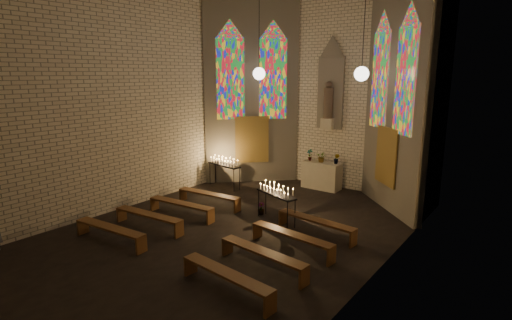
{
  "coord_description": "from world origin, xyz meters",
  "views": [
    {
      "loc": [
        6.69,
        -7.49,
        4.23
      ],
      "look_at": [
        0.01,
        1.38,
        1.8
      ],
      "focal_mm": 28.0,
      "sensor_mm": 36.0,
      "label": 1
    }
  ],
  "objects_px": {
    "aisle_flower_pot": "(261,209)",
    "votive_stand_left": "(224,163)",
    "altar": "(322,175)",
    "votive_stand_right": "(276,191)"
  },
  "relations": [
    {
      "from": "altar",
      "to": "votive_stand_right",
      "type": "relative_size",
      "value": 0.94
    },
    {
      "from": "aisle_flower_pot",
      "to": "votive_stand_left",
      "type": "height_order",
      "value": "votive_stand_left"
    },
    {
      "from": "votive_stand_left",
      "to": "votive_stand_right",
      "type": "xyz_separation_m",
      "value": [
        3.57,
        -1.8,
        -0.03
      ]
    },
    {
      "from": "altar",
      "to": "aisle_flower_pot",
      "type": "xyz_separation_m",
      "value": [
        -0.13,
        -3.63,
        -0.31
      ]
    },
    {
      "from": "altar",
      "to": "aisle_flower_pot",
      "type": "distance_m",
      "value": 3.65
    },
    {
      "from": "aisle_flower_pot",
      "to": "votive_stand_right",
      "type": "xyz_separation_m",
      "value": [
        0.7,
        -0.22,
        0.72
      ]
    },
    {
      "from": "votive_stand_left",
      "to": "votive_stand_right",
      "type": "distance_m",
      "value": 4.0
    },
    {
      "from": "aisle_flower_pot",
      "to": "votive_stand_right",
      "type": "height_order",
      "value": "votive_stand_right"
    },
    {
      "from": "aisle_flower_pot",
      "to": "altar",
      "type": "bearing_deg",
      "value": 87.96
    },
    {
      "from": "aisle_flower_pot",
      "to": "votive_stand_left",
      "type": "xyz_separation_m",
      "value": [
        -2.87,
        1.58,
        0.75
      ]
    }
  ]
}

